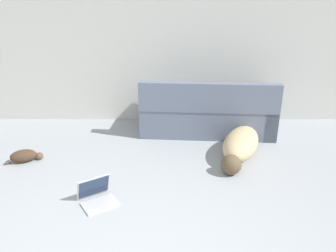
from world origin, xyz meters
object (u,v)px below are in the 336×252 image
(cat, at_px, (24,156))
(laptop_open, at_px, (96,194))
(couch, at_px, (206,115))
(dog, at_px, (239,145))

(cat, xyz_separation_m, laptop_open, (1.12, -0.89, 0.00))
(couch, relative_size, cat, 4.42)
(laptop_open, bearing_deg, cat, 108.37)
(dog, distance_m, laptop_open, 2.02)
(dog, relative_size, cat, 2.92)
(dog, bearing_deg, cat, -63.74)
(dog, height_order, laptop_open, dog)
(couch, height_order, dog, couch)
(dog, relative_size, laptop_open, 2.89)
(dog, xyz_separation_m, laptop_open, (-1.73, -1.05, -0.09))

